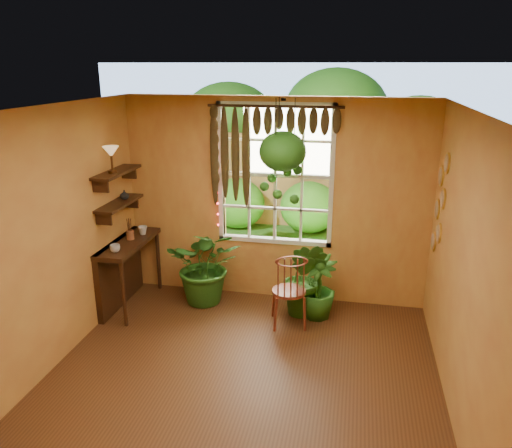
% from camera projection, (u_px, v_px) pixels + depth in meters
% --- Properties ---
extents(floor, '(4.50, 4.50, 0.00)m').
position_uv_depth(floor, '(235.00, 395.00, 4.86)').
color(floor, '#553018').
rests_on(floor, ground).
extents(ceiling, '(4.50, 4.50, 0.00)m').
position_uv_depth(ceiling, '(231.00, 113.00, 4.03)').
color(ceiling, silver).
rests_on(ceiling, wall_back).
extents(wall_back, '(4.00, 0.00, 4.00)m').
position_uv_depth(wall_back, '(275.00, 202.00, 6.55)').
color(wall_back, gold).
rests_on(wall_back, floor).
extents(wall_left, '(0.00, 4.50, 4.50)m').
position_uv_depth(wall_left, '(33.00, 251.00, 4.83)').
color(wall_left, gold).
rests_on(wall_left, floor).
extents(wall_right, '(0.00, 4.50, 4.50)m').
position_uv_depth(wall_right, '(471.00, 286.00, 4.07)').
color(wall_right, gold).
rests_on(wall_right, floor).
extents(window, '(1.52, 0.10, 1.86)m').
position_uv_depth(window, '(275.00, 175.00, 6.47)').
color(window, silver).
rests_on(window, wall_back).
extents(valance_vine, '(1.70, 0.12, 1.10)m').
position_uv_depth(valance_vine, '(268.00, 131.00, 6.19)').
color(valance_vine, '#371D0F').
rests_on(valance_vine, window).
extents(string_lights, '(0.03, 0.03, 1.54)m').
position_uv_depth(string_lights, '(217.00, 170.00, 6.51)').
color(string_lights, '#FF2633').
rests_on(string_lights, window).
extents(wall_plates, '(0.04, 0.32, 1.10)m').
position_uv_depth(wall_plates, '(439.00, 204.00, 5.68)').
color(wall_plates, '#FFEED0').
rests_on(wall_plates, wall_right).
extents(counter_ledge, '(0.40, 1.20, 0.90)m').
position_uv_depth(counter_ledge, '(123.00, 265.00, 6.55)').
color(counter_ledge, '#371D0F').
rests_on(counter_ledge, floor).
extents(shelf_lower, '(0.25, 0.90, 0.04)m').
position_uv_depth(shelf_lower, '(120.00, 203.00, 6.28)').
color(shelf_lower, '#371D0F').
rests_on(shelf_lower, wall_left).
extents(shelf_upper, '(0.25, 0.90, 0.04)m').
position_uv_depth(shelf_upper, '(117.00, 172.00, 6.16)').
color(shelf_upper, '#371D0F').
rests_on(shelf_upper, wall_left).
extents(backyard, '(14.00, 10.00, 12.00)m').
position_uv_depth(backyard, '(320.00, 150.00, 10.83)').
color(backyard, '#275718').
rests_on(backyard, ground).
extents(windsor_chair, '(0.50, 0.52, 1.11)m').
position_uv_depth(windsor_chair, '(289.00, 301.00, 6.08)').
color(windsor_chair, brown).
rests_on(windsor_chair, floor).
extents(potted_plant_left, '(1.06, 0.95, 1.07)m').
position_uv_depth(potted_plant_left, '(206.00, 265.00, 6.62)').
color(potted_plant_left, '#194913').
rests_on(potted_plant_left, floor).
extents(potted_plant_mid, '(0.67, 0.61, 1.02)m').
position_uv_depth(potted_plant_mid, '(305.00, 279.00, 6.25)').
color(potted_plant_mid, '#194913').
rests_on(potted_plant_mid, floor).
extents(potted_plant_right, '(0.57, 0.57, 0.82)m').
position_uv_depth(potted_plant_right, '(318.00, 287.00, 6.25)').
color(potted_plant_right, '#194913').
rests_on(potted_plant_right, floor).
extents(hanging_basket, '(0.57, 0.57, 1.26)m').
position_uv_depth(hanging_basket, '(283.00, 158.00, 6.03)').
color(hanging_basket, black).
rests_on(hanging_basket, ceiling).
extents(cup_a, '(0.14, 0.14, 0.10)m').
position_uv_depth(cup_a, '(115.00, 248.00, 6.03)').
color(cup_a, silver).
rests_on(cup_a, counter_ledge).
extents(cup_b, '(0.13, 0.13, 0.11)m').
position_uv_depth(cup_b, '(143.00, 230.00, 6.65)').
color(cup_b, beige).
rests_on(cup_b, counter_ledge).
extents(brush_jar, '(0.10, 0.10, 0.36)m').
position_uv_depth(brush_jar, '(130.00, 229.00, 6.44)').
color(brush_jar, brown).
rests_on(brush_jar, counter_ledge).
extents(shelf_vase, '(0.15, 0.15, 0.12)m').
position_uv_depth(shelf_vase, '(124.00, 195.00, 6.39)').
color(shelf_vase, '#B2AD99').
rests_on(shelf_vase, shelf_lower).
extents(tiffany_lamp, '(0.19, 0.19, 0.32)m').
position_uv_depth(tiffany_lamp, '(111.00, 153.00, 5.95)').
color(tiffany_lamp, '#513017').
rests_on(tiffany_lamp, shelf_upper).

